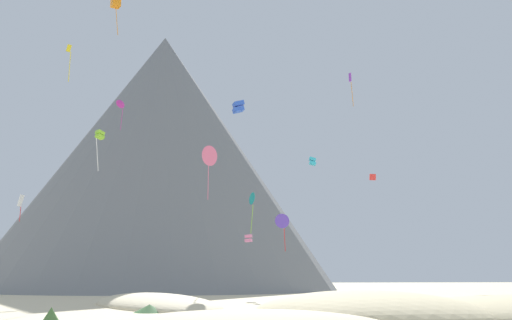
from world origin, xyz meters
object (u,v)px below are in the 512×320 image
Objects in this scene: bush_far_right at (414,302)px; kite_magenta_high at (121,104)px; bush_scatter_east at (51,315)px; kite_red_mid at (373,177)px; kite_orange_high at (116,4)px; kite_white_low at (21,203)px; bush_mid_center at (438,304)px; rock_massif at (166,166)px; kite_teal_low at (253,199)px; bush_near_left at (360,313)px; kite_violet_high at (351,83)px; kite_lime_mid at (100,136)px; kite_blue_mid at (238,107)px; kite_indigo_low at (282,221)px; bush_low_patch at (150,308)px; bush_ridge_crest at (444,311)px; kite_yellow_high at (69,57)px; kite_rainbow_mid at (209,156)px; kite_cyan_mid at (312,161)px; kite_pink_low at (249,238)px.

kite_magenta_high reaches higher than bush_far_right.
bush_scatter_east is 1.21× the size of kite_red_mid.
kite_white_low is at bearing -98.08° from kite_orange_high.
kite_orange_high is at bearing 145.30° from bush_mid_center.
rock_massif is 19.48× the size of kite_orange_high.
kite_teal_low is 30.53m from kite_white_low.
bush_near_left is 0.34× the size of kite_teal_low.
kite_violet_high is 38.02m from kite_orange_high.
bush_near_left is 38.69m from kite_lime_mid.
kite_lime_mid is at bearing -88.27° from kite_blue_mid.
bush_scatter_east is at bearing 77.09° from kite_indigo_low.
kite_red_mid is (31.25, 37.71, 17.73)m from bush_low_patch.
kite_indigo_low is 40.92m from kite_orange_high.
kite_orange_high reaches higher than bush_low_patch.
rock_massif is 102.28× the size of kite_red_mid.
rock_massif reaches higher than bush_ridge_crest.
kite_lime_mid is 1.10× the size of kite_indigo_low.
bush_low_patch is 2.49× the size of kite_red_mid.
kite_yellow_high is (-41.37, -12.15, -1.87)m from kite_violet_high.
kite_lime_mid is at bearing 113.87° from bush_low_patch.
kite_orange_high reaches higher than kite_white_low.
kite_rainbow_mid is at bearing 145.83° from bush_far_right.
kite_white_low is 24.64m from kite_rainbow_mid.
kite_yellow_high is at bearing 136.89° from bush_ridge_crest.
bush_low_patch is (-26.82, -5.16, 0.06)m from bush_mid_center.
bush_far_right is 30.56m from kite_teal_low.
bush_mid_center is at bearing -164.87° from kite_cyan_mid.
kite_magenta_high is at bearing 101.16° from bush_low_patch.
kite_pink_low is at bearing -88.09° from kite_red_mid.
kite_pink_low is (10.74, 27.02, 7.43)m from bush_low_patch.
kite_red_mid is 0.30× the size of kite_white_low.
kite_yellow_high is at bearing -53.61° from kite_violet_high.
rock_massif reaches higher than kite_blue_mid.
kite_white_low is (-39.59, -9.49, -8.01)m from kite_cyan_mid.
bush_far_right is 78.45m from rock_massif.
rock_massif is (-29.42, 70.95, 25.98)m from bush_mid_center.
rock_massif is 15.65× the size of kite_rainbow_mid.
bush_low_patch is 36.14m from kite_teal_low.
kite_cyan_mid reaches higher than kite_lime_mid.
kite_lime_mid is at bearing 20.97° from kite_indigo_low.
kite_cyan_mid is 0.83× the size of kite_blue_mid.
kite_indigo_low is at bearing 108.86° from bush_ridge_crest.
kite_red_mid is at bearing -107.45° from kite_indigo_low.
kite_rainbow_mid is (23.49, -5.02, 5.53)m from kite_white_low.
kite_magenta_high reaches higher than bush_scatter_east.
bush_low_patch is at bearing 63.38° from bush_scatter_east.
bush_far_right is at bearing -86.43° from kite_magenta_high.
bush_near_left is at bearing 177.09° from kite_cyan_mid.
kite_violet_high is at bearing 142.09° from kite_pink_low.
kite_cyan_mid is at bearing 90.70° from bush_ridge_crest.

